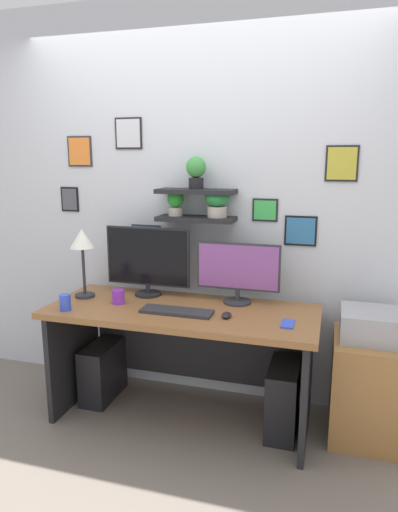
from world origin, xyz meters
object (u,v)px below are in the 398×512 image
object	(u,v)px
cell_phone	(288,324)
keyboard	(177,311)
desk_lamp	(82,245)
computer_tower_left	(103,371)
drawer_cabinet	(369,387)
computer_tower_right	(283,398)
desk	(184,337)
printer	(374,325)
coffee_mug	(118,297)
monitor_right	(238,271)
monitor_left	(148,259)
pen_cup	(65,302)
computer_mouse	(226,315)

from	to	relation	value
cell_phone	keyboard	bearing A→B (deg)	178.94
desk_lamp	computer_tower_left	world-z (taller)	desk_lamp
drawer_cabinet	computer_tower_right	distance (m)	0.52
desk	printer	size ratio (longest dim) A/B	4.44
cell_phone	coffee_mug	world-z (taller)	coffee_mug
monitor_right	coffee_mug	size ratio (longest dim) A/B	5.98
monitor_left	cell_phone	bearing A→B (deg)	-17.99
monitor_right	keyboard	xyz separation A→B (m)	(-0.31, -0.31, -0.20)
cell_phone	computer_tower_left	distance (m)	1.42
drawer_cabinet	coffee_mug	bearing A→B (deg)	-174.00
cell_phone	monitor_right	bearing A→B (deg)	138.10
monitor_left	desk_lamp	xyz separation A→B (m)	(-0.39, -0.17, 0.11)
pen_cup	coffee_mug	bearing A→B (deg)	40.03
desk_lamp	coffee_mug	size ratio (longest dim) A/B	5.16
monitor_right	cell_phone	bearing A→B (deg)	-41.82
computer_mouse	computer_tower_left	distance (m)	1.10
keyboard	pen_cup	size ratio (longest dim) A/B	4.40
monitor_left	computer_tower_right	distance (m)	1.25
computer_tower_left	pen_cup	bearing A→B (deg)	-99.29
printer	computer_tower_right	world-z (taller)	printer
keyboard	cell_phone	distance (m)	0.67
keyboard	cell_phone	size ratio (longest dim) A/B	3.14
keyboard	cell_phone	bearing A→B (deg)	-0.98
monitor_right	printer	size ratio (longest dim) A/B	1.42
computer_tower_left	computer_tower_right	bearing A→B (deg)	-2.66
coffee_mug	desk_lamp	bearing A→B (deg)	166.37
monitor_right	computer_tower_left	xyz separation A→B (m)	(-0.93, -0.12, -0.77)
desk_lamp	pen_cup	world-z (taller)	desk_lamp
monitor_right	computer_tower_left	world-z (taller)	monitor_right
desk	pen_cup	xyz separation A→B (m)	(-0.68, -0.29, 0.26)
pen_cup	monitor_right	bearing A→B (deg)	24.47
monitor_right	keyboard	distance (m)	0.48
monitor_left	printer	size ratio (longest dim) A/B	1.55
monitor_right	computer_mouse	xyz separation A→B (m)	(-0.00, -0.30, -0.20)
drawer_cabinet	computer_tower_left	xyz separation A→B (m)	(-1.76, -0.05, -0.11)
drawer_cabinet	computer_tower_right	xyz separation A→B (m)	(-0.50, -0.11, -0.10)
keyboard	printer	xyz separation A→B (m)	(1.14, 0.23, -0.05)
printer	desk	bearing A→B (deg)	-175.49
desk	keyboard	bearing A→B (deg)	-90.24
desk	coffee_mug	distance (m)	0.50
desk	computer_mouse	bearing A→B (deg)	-24.21
monitor_right	drawer_cabinet	bearing A→B (deg)	-4.91
monitor_left	desk_lamp	distance (m)	0.44
monitor_left	monitor_right	bearing A→B (deg)	-0.02
drawer_cabinet	printer	distance (m)	0.40
computer_mouse	coffee_mug	xyz separation A→B (m)	(-0.73, 0.06, 0.03)
computer_mouse	printer	distance (m)	0.87
monitor_right	coffee_mug	world-z (taller)	monitor_right
monitor_right	drawer_cabinet	xyz separation A→B (m)	(0.83, -0.07, -0.65)
coffee_mug	printer	bearing A→B (deg)	6.00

